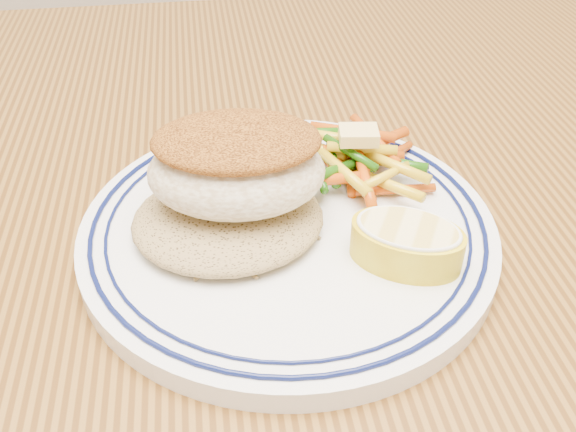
{
  "coord_description": "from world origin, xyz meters",
  "views": [
    {
      "loc": [
        -0.03,
        -0.32,
        1.02
      ],
      "look_at": [
        0.02,
        -0.01,
        0.77
      ],
      "focal_mm": 40.0,
      "sensor_mm": 36.0,
      "label": 1
    }
  ],
  "objects_px": {
    "plate": "(288,229)",
    "vegetable_pile": "(354,159)",
    "fish_fillet": "(237,164)",
    "rice_pilaf": "(228,215)",
    "dining_table": "(265,336)",
    "lemon_wedge": "(407,242)"
  },
  "relations": [
    {
      "from": "plate",
      "to": "vegetable_pile",
      "type": "relative_size",
      "value": 2.34
    },
    {
      "from": "plate",
      "to": "fish_fillet",
      "type": "bearing_deg",
      "value": 170.35
    },
    {
      "from": "rice_pilaf",
      "to": "dining_table",
      "type": "bearing_deg",
      "value": 20.89
    },
    {
      "from": "fish_fillet",
      "to": "lemon_wedge",
      "type": "distance_m",
      "value": 0.11
    },
    {
      "from": "plate",
      "to": "rice_pilaf",
      "type": "xyz_separation_m",
      "value": [
        -0.04,
        -0.0,
        0.02
      ]
    },
    {
      "from": "plate",
      "to": "dining_table",
      "type": "bearing_deg",
      "value": 159.19
    },
    {
      "from": "fish_fillet",
      "to": "vegetable_pile",
      "type": "bearing_deg",
      "value": 26.07
    },
    {
      "from": "rice_pilaf",
      "to": "lemon_wedge",
      "type": "xyz_separation_m",
      "value": [
        0.1,
        -0.04,
        0.0
      ]
    },
    {
      "from": "plate",
      "to": "fish_fillet",
      "type": "relative_size",
      "value": 2.29
    },
    {
      "from": "fish_fillet",
      "to": "vegetable_pile",
      "type": "height_order",
      "value": "fish_fillet"
    },
    {
      "from": "lemon_wedge",
      "to": "vegetable_pile",
      "type": "bearing_deg",
      "value": 96.42
    },
    {
      "from": "rice_pilaf",
      "to": "vegetable_pile",
      "type": "height_order",
      "value": "vegetable_pile"
    },
    {
      "from": "fish_fillet",
      "to": "lemon_wedge",
      "type": "height_order",
      "value": "fish_fillet"
    },
    {
      "from": "dining_table",
      "to": "vegetable_pile",
      "type": "height_order",
      "value": "vegetable_pile"
    },
    {
      "from": "dining_table",
      "to": "rice_pilaf",
      "type": "relative_size",
      "value": 12.63
    },
    {
      "from": "vegetable_pile",
      "to": "lemon_wedge",
      "type": "xyz_separation_m",
      "value": [
        0.01,
        -0.09,
        0.0
      ]
    },
    {
      "from": "dining_table",
      "to": "lemon_wedge",
      "type": "distance_m",
      "value": 0.16
    },
    {
      "from": "dining_table",
      "to": "rice_pilaf",
      "type": "height_order",
      "value": "rice_pilaf"
    },
    {
      "from": "plate",
      "to": "rice_pilaf",
      "type": "relative_size",
      "value": 2.22
    },
    {
      "from": "dining_table",
      "to": "vegetable_pile",
      "type": "bearing_deg",
      "value": 29.78
    },
    {
      "from": "fish_fillet",
      "to": "vegetable_pile",
      "type": "distance_m",
      "value": 0.1
    },
    {
      "from": "vegetable_pile",
      "to": "dining_table",
      "type": "bearing_deg",
      "value": -150.22
    }
  ]
}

